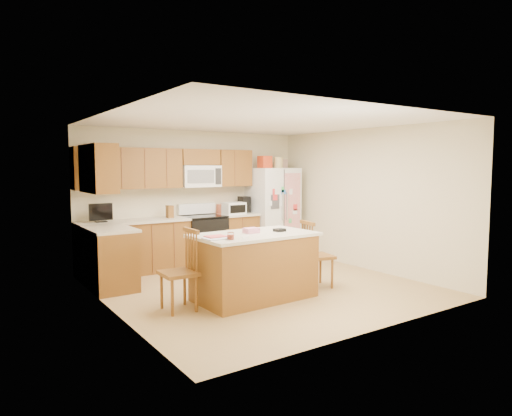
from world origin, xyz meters
TOP-DOWN VIEW (x-y plane):
  - ground at (0.00, 0.00)m, footprint 4.50×4.50m
  - room_shell at (0.00, 0.00)m, footprint 4.60×4.60m
  - cabinetry at (-0.98, 1.79)m, footprint 3.36×1.56m
  - stove at (0.00, 1.94)m, footprint 0.76×0.65m
  - refrigerator at (1.57, 1.87)m, footprint 0.90×0.79m
  - island at (-0.45, -0.46)m, footprint 1.70×1.02m
  - windsor_chair_left at (-1.51, -0.35)m, footprint 0.44×0.46m
  - windsor_chair_back at (-0.37, 0.21)m, footprint 0.42×0.40m
  - windsor_chair_right at (0.67, -0.47)m, footprint 0.50×0.52m

SIDE VIEW (x-z plane):
  - ground at x=0.00m, z-range 0.00..0.00m
  - windsor_chair_back at x=-0.37m, z-range -0.02..0.88m
  - island at x=-0.45m, z-range -0.04..0.96m
  - stove at x=0.00m, z-range -0.09..1.04m
  - windsor_chair_right at x=0.67m, z-range -0.03..0.99m
  - windsor_chair_left at x=-1.51m, z-range -0.03..1.01m
  - cabinetry at x=-0.98m, z-range -0.16..1.99m
  - refrigerator at x=1.57m, z-range -0.10..1.94m
  - room_shell at x=0.00m, z-range 0.18..2.70m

